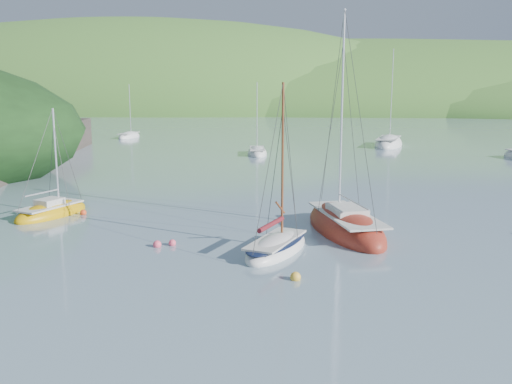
# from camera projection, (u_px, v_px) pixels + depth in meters

# --- Properties ---
(ground) EXTENTS (700.00, 700.00, 0.00)m
(ground) POSITION_uv_depth(u_px,v_px,m) (223.00, 279.00, 24.18)
(ground) COLOR slate
(ground) RESTS_ON ground
(shoreline_hills) EXTENTS (690.00, 135.00, 56.00)m
(shoreline_hills) POSITION_uv_depth(u_px,v_px,m) (280.00, 107.00, 193.53)
(shoreline_hills) COLOR #43732C
(shoreline_hills) RESTS_ON ground
(daysailer_white) EXTENTS (3.83, 6.11, 8.82)m
(daysailer_white) POSITION_uv_depth(u_px,v_px,m) (276.00, 247.00, 28.11)
(daysailer_white) COLOR silver
(daysailer_white) RESTS_ON ground
(sloop_red) EXTENTS (5.67, 9.40, 13.15)m
(sloop_red) POSITION_uv_depth(u_px,v_px,m) (345.00, 228.00, 31.75)
(sloop_red) COLOR #99331B
(sloop_red) RESTS_ON ground
(sailboat_yellow) EXTENTS (3.95, 5.90, 7.28)m
(sailboat_yellow) POSITION_uv_depth(u_px,v_px,m) (52.00, 213.00, 35.70)
(sailboat_yellow) COLOR #CC9607
(sailboat_yellow) RESTS_ON ground
(distant_sloop_a) EXTENTS (3.04, 6.55, 9.01)m
(distant_sloop_a) POSITION_uv_depth(u_px,v_px,m) (257.00, 153.00, 66.12)
(distant_sloop_a) COLOR silver
(distant_sloop_a) RESTS_ON ground
(distant_sloop_b) EXTENTS (5.45, 10.09, 13.66)m
(distant_sloop_b) POSITION_uv_depth(u_px,v_px,m) (388.00, 144.00, 74.98)
(distant_sloop_b) COLOR silver
(distant_sloop_b) RESTS_ON ground
(distant_sloop_c) EXTENTS (2.67, 6.26, 8.70)m
(distant_sloop_c) POSITION_uv_depth(u_px,v_px,m) (129.00, 137.00, 86.38)
(distant_sloop_c) COLOR silver
(distant_sloop_c) RESTS_ON ground
(mooring_buoys) EXTENTS (26.41, 11.11, 0.46)m
(mooring_buoys) POSITION_uv_depth(u_px,v_px,m) (254.00, 242.00, 29.32)
(mooring_buoys) COLOR gold
(mooring_buoys) RESTS_ON ground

